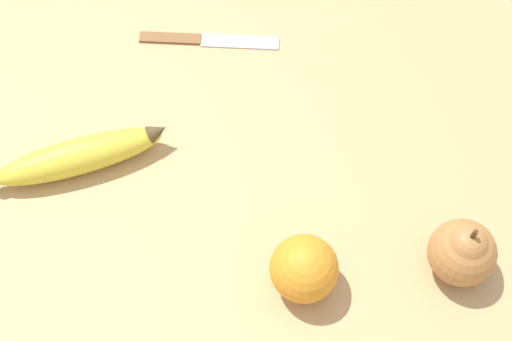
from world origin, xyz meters
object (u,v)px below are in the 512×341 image
object	(u,v)px
pear	(463,251)
banana	(80,156)
orange	(304,269)
paring_knife	(204,39)

from	to	relation	value
pear	banana	bearing A→B (deg)	39.77
orange	paring_knife	bearing A→B (deg)	-13.90
orange	pear	bearing A→B (deg)	-117.33
pear	paring_knife	xyz separation A→B (m)	(0.43, 0.07, -0.04)
orange	paring_knife	size ratio (longest dim) A/B	0.46
orange	pear	distance (m)	0.17
banana	paring_knife	bearing A→B (deg)	35.63
orange	paring_knife	world-z (taller)	orange
banana	paring_knife	xyz separation A→B (m)	(0.08, -0.22, -0.02)
paring_knife	orange	bearing A→B (deg)	22.71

